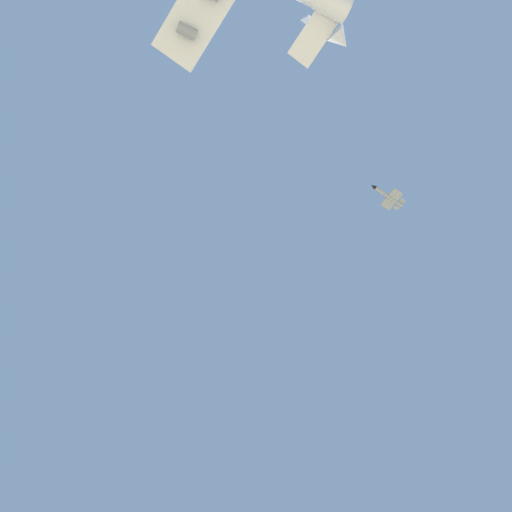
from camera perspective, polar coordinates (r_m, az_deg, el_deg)
name	(u,v)px	position (r m, az deg, el deg)	size (l,w,h in m)	color
chase_jet_right_wing	(388,197)	(193.22, 14.87, 6.54)	(15.14, 9.04, 4.00)	#999EA3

